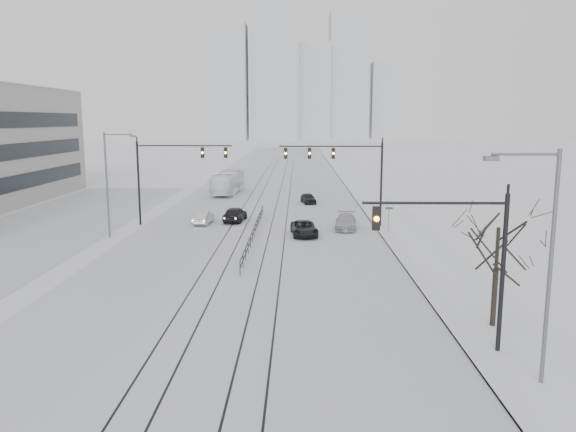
% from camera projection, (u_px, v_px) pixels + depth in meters
% --- Properties ---
extents(ground, '(500.00, 500.00, 0.00)m').
position_uv_depth(ground, '(185.00, 425.00, 18.61)').
color(ground, silver).
rests_on(ground, ground).
extents(road, '(22.00, 260.00, 0.02)m').
position_uv_depth(road, '(271.00, 193.00, 77.73)').
color(road, silver).
rests_on(road, ground).
extents(sidewalk_east, '(5.00, 260.00, 0.16)m').
position_uv_depth(sidewalk_east, '(368.00, 193.00, 77.49)').
color(sidewalk_east, silver).
rests_on(sidewalk_east, ground).
extents(curb, '(0.10, 260.00, 0.12)m').
position_uv_depth(curb, '(351.00, 193.00, 77.53)').
color(curb, gray).
rests_on(curb, ground).
extents(parking_strip, '(14.00, 60.00, 0.03)m').
position_uv_depth(parking_strip, '(49.00, 226.00, 53.44)').
color(parking_strip, silver).
rests_on(parking_strip, ground).
extents(tram_rails, '(5.30, 180.00, 0.01)m').
position_uv_depth(tram_rails, '(262.00, 218.00, 58.02)').
color(tram_rails, black).
rests_on(tram_rails, ground).
extents(skyline, '(96.00, 48.00, 72.00)m').
position_uv_depth(skyline, '(301.00, 78.00, 282.98)').
color(skyline, '#ABB2BC').
rests_on(skyline, ground).
extents(traffic_mast_near, '(6.10, 0.37, 7.00)m').
position_uv_depth(traffic_mast_near, '(466.00, 251.00, 23.56)').
color(traffic_mast_near, black).
rests_on(traffic_mast_near, ground).
extents(traffic_mast_ne, '(9.60, 0.37, 8.00)m').
position_uv_depth(traffic_mast_ne, '(346.00, 166.00, 51.98)').
color(traffic_mast_ne, black).
rests_on(traffic_mast_ne, ground).
extents(traffic_mast_nw, '(9.10, 0.37, 8.00)m').
position_uv_depth(traffic_mast_nw, '(169.00, 167.00, 53.28)').
color(traffic_mast_nw, black).
rests_on(traffic_mast_nw, ground).
extents(street_light_east, '(2.73, 0.25, 9.00)m').
position_uv_depth(street_light_east, '(543.00, 253.00, 20.46)').
color(street_light_east, '#595B60').
rests_on(street_light_east, ground).
extents(street_light_west, '(2.73, 0.25, 9.00)m').
position_uv_depth(street_light_west, '(110.00, 177.00, 47.50)').
color(street_light_west, '#595B60').
rests_on(street_light_west, ground).
extents(bare_tree, '(4.40, 4.40, 6.10)m').
position_uv_depth(bare_tree, '(498.00, 238.00, 26.49)').
color(bare_tree, black).
rests_on(bare_tree, ground).
extents(median_fence, '(0.06, 24.00, 1.00)m').
position_uv_depth(median_fence, '(254.00, 232.00, 48.08)').
color(median_fence, black).
rests_on(median_fence, ground).
extents(street_sign, '(0.70, 0.06, 2.40)m').
position_uv_depth(street_sign, '(389.00, 216.00, 49.67)').
color(street_sign, '#595B60').
rests_on(street_sign, ground).
extents(sedan_sb_inner, '(2.30, 4.59, 1.50)m').
position_uv_depth(sedan_sb_inner, '(235.00, 214.00, 55.70)').
color(sedan_sb_inner, black).
rests_on(sedan_sb_inner, ground).
extents(sedan_sb_outer, '(1.61, 3.86, 1.24)m').
position_uv_depth(sedan_sb_outer, '(204.00, 218.00, 54.44)').
color(sedan_sb_outer, silver).
rests_on(sedan_sb_outer, ground).
extents(sedan_nb_front, '(2.54, 4.78, 1.28)m').
position_uv_depth(sedan_nb_front, '(304.00, 229.00, 48.92)').
color(sedan_nb_front, black).
rests_on(sedan_nb_front, ground).
extents(sedan_nb_right, '(2.38, 4.83, 1.35)m').
position_uv_depth(sedan_nb_right, '(346.00, 222.00, 51.90)').
color(sedan_nb_right, '#AAABB2').
rests_on(sedan_nb_right, ground).
extents(sedan_nb_far, '(2.13, 3.81, 1.23)m').
position_uv_depth(sedan_nb_far, '(308.00, 198.00, 67.95)').
color(sedan_nb_far, black).
rests_on(sedan_nb_far, ground).
extents(box_truck, '(3.48, 11.02, 3.02)m').
position_uv_depth(box_truck, '(228.00, 183.00, 76.60)').
color(box_truck, white).
rests_on(box_truck, ground).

